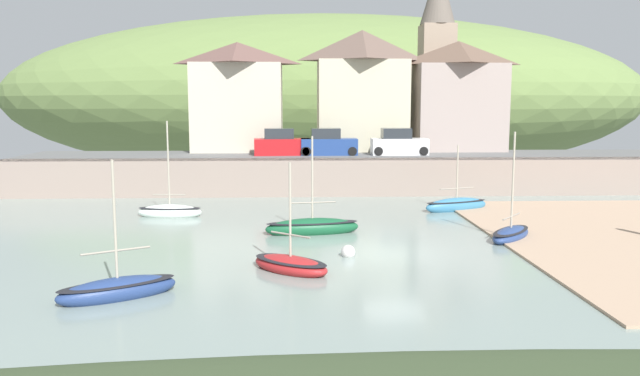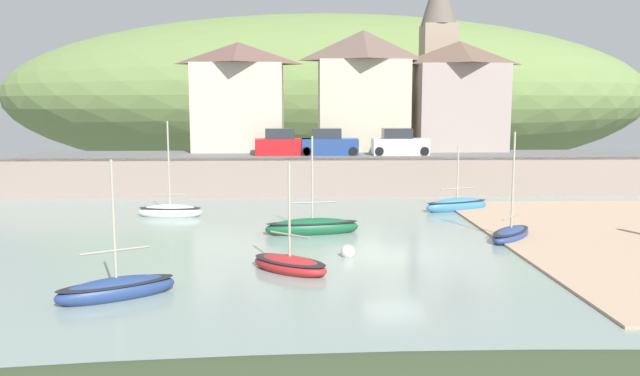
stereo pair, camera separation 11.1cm
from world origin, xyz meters
name	(u,v)px [view 1 (the left image)]	position (x,y,z in m)	size (l,w,h in m)	color
ground	(504,333)	(1.40, -9.56, 0.16)	(48.00, 41.00, 0.61)	gray
quay_seawall	(355,174)	(0.00, 17.50, 1.36)	(48.00, 9.40, 2.40)	gray
hillside_backdrop	(327,97)	(-0.12, 55.20, 6.95)	(80.00, 44.00, 19.84)	olive
waterfront_building_left	(238,96)	(-8.63, 25.20, 6.73)	(7.22, 5.90, 8.52)	beige
waterfront_building_centre	(362,90)	(1.22, 25.20, 7.23)	(7.31, 5.11, 9.48)	beige
waterfront_building_right	(457,95)	(8.91, 25.20, 6.81)	(7.21, 5.54, 8.66)	#A3938B
church_with_spire	(437,53)	(8.05, 29.20, 10.46)	(3.00, 3.00, 15.63)	gray
sailboat_tall_mast	(290,265)	(-4.28, -2.60, 0.24)	(3.41, 3.13, 4.20)	#AA2123
rowboat_small_beached	(170,211)	(-10.99, 8.97, 0.29)	(3.57, 1.37, 5.41)	white
sailboat_white_hull	(312,227)	(-3.29, 4.15, 0.31)	(4.64, 1.90, 4.85)	#165330
fishing_boat_green	(511,234)	(5.73, 2.49, 0.25)	(3.02, 3.39, 5.06)	navy
dinghy_open_wooden	(456,205)	(5.21, 10.27, 0.31)	(4.14, 2.31, 4.00)	teal
sailboat_blue_trim	(118,289)	(-9.75, -5.63, 0.28)	(3.85, 2.88, 4.62)	navy
parked_car_near_slipway	(282,144)	(-5.11, 20.70, 3.20)	(4.21, 1.98, 1.95)	#B4181D
parked_car_by_wall	(328,144)	(-1.69, 20.70, 3.20)	(4.12, 1.82, 1.95)	navy
parked_car_end_of_row	(399,144)	(3.50, 20.70, 3.20)	(4.11, 1.82, 1.95)	silver
mooring_buoy	(348,252)	(-1.96, -0.43, 0.17)	(0.58, 0.58, 0.58)	silver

